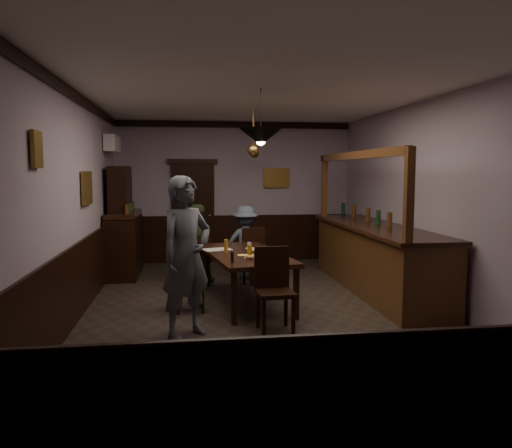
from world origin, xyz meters
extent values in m
cube|color=#2D2621|center=(0.00, 0.00, -0.01)|extent=(5.00, 8.00, 0.01)
cube|color=white|center=(0.00, 0.00, 3.00)|extent=(5.00, 8.00, 0.01)
cube|color=#A892A9|center=(0.00, 4.00, 1.50)|extent=(5.00, 0.01, 3.00)
cube|color=#A892A9|center=(0.00, -4.00, 1.50)|extent=(5.00, 0.01, 3.00)
cube|color=#A892A9|center=(-2.50, 0.00, 1.50)|extent=(0.01, 8.00, 3.00)
cube|color=#A892A9|center=(2.50, 0.00, 1.50)|extent=(0.01, 8.00, 3.00)
cube|color=black|center=(-0.20, 0.51, 0.72)|extent=(1.32, 2.33, 0.06)
cube|color=black|center=(-0.46, -0.56, 0.34)|extent=(0.07, 0.07, 0.69)
cube|color=black|center=(0.37, -0.44, 0.34)|extent=(0.07, 0.07, 0.69)
cube|color=black|center=(-0.77, 1.45, 0.34)|extent=(0.07, 0.07, 0.69)
cube|color=black|center=(0.06, 1.58, 0.34)|extent=(0.07, 0.07, 0.69)
cube|color=black|center=(-0.85, 1.77, 0.41)|extent=(0.40, 0.40, 0.05)
cube|color=black|center=(-0.84, 1.60, 0.65)|extent=(0.38, 0.06, 0.45)
cube|color=black|center=(-0.71, 1.93, 0.19)|extent=(0.04, 0.04, 0.39)
cube|color=black|center=(-1.02, 1.92, 0.19)|extent=(0.04, 0.04, 0.39)
cube|color=black|center=(-0.69, 1.63, 0.19)|extent=(0.04, 0.04, 0.39)
cube|color=black|center=(-1.00, 1.61, 0.19)|extent=(0.04, 0.04, 0.39)
cube|color=black|center=(0.04, 1.91, 0.45)|extent=(0.54, 0.54, 0.05)
cube|color=black|center=(0.10, 1.73, 0.73)|extent=(0.41, 0.18, 0.50)
cube|color=black|center=(0.14, 2.13, 0.22)|extent=(0.04, 0.04, 0.43)
cube|color=black|center=(-0.18, 2.02, 0.22)|extent=(0.04, 0.04, 0.43)
cube|color=black|center=(0.25, 1.80, 0.22)|extent=(0.04, 0.04, 0.43)
cube|color=black|center=(-0.07, 1.69, 0.22)|extent=(0.04, 0.04, 0.43)
cube|color=black|center=(0.01, -0.88, 0.47)|extent=(0.46, 0.46, 0.05)
cube|color=black|center=(0.00, -0.68, 0.75)|extent=(0.44, 0.07, 0.52)
cube|color=black|center=(-0.16, -1.06, 0.23)|extent=(0.04, 0.04, 0.45)
cube|color=black|center=(0.20, -1.04, 0.23)|extent=(0.04, 0.04, 0.45)
cube|color=black|center=(-0.18, -0.71, 0.23)|extent=(0.04, 0.04, 0.45)
cube|color=black|center=(0.18, -0.69, 0.23)|extent=(0.04, 0.04, 0.45)
cube|color=black|center=(-1.01, 0.18, 0.45)|extent=(0.44, 0.44, 0.05)
cube|color=black|center=(-1.20, 0.17, 0.71)|extent=(0.06, 0.42, 0.49)
cube|color=black|center=(-0.84, 0.02, 0.21)|extent=(0.04, 0.04, 0.43)
cube|color=black|center=(-0.85, 0.36, 0.21)|extent=(0.04, 0.04, 0.43)
cube|color=black|center=(-1.17, 0.00, 0.21)|extent=(0.04, 0.04, 0.43)
cube|color=black|center=(-1.19, 0.34, 0.21)|extent=(0.04, 0.04, 0.43)
imported|color=#52535E|center=(-1.05, -0.89, 0.95)|extent=(0.82, 0.78, 1.89)
imported|color=#3B462A|center=(-0.88, 1.97, 0.69)|extent=(0.73, 0.61, 1.38)
imported|color=#505C72|center=(0.00, 2.11, 0.67)|extent=(0.89, 0.55, 1.33)
cube|color=silver|center=(-0.58, 0.84, 0.75)|extent=(0.49, 0.41, 0.01)
cube|color=silver|center=(0.08, 0.80, 0.75)|extent=(0.43, 0.32, 0.01)
cube|color=#FFD25D|center=(-0.25, 0.29, 0.75)|extent=(0.17, 0.17, 0.00)
cylinder|color=white|center=(0.14, 0.00, 0.76)|extent=(0.15, 0.15, 0.01)
imported|color=white|center=(0.20, -0.03, 0.80)|extent=(0.09, 0.09, 0.07)
cylinder|color=white|center=(-0.16, 0.00, 0.76)|extent=(0.22, 0.22, 0.01)
torus|color=#C68C47|center=(-0.19, -0.07, 0.79)|extent=(0.13, 0.13, 0.04)
torus|color=#C68C47|center=(-0.12, 0.00, 0.79)|extent=(0.13, 0.13, 0.04)
cylinder|color=gold|center=(-0.13, 0.42, 0.81)|extent=(0.07, 0.07, 0.12)
cylinder|color=#BF721E|center=(-0.47, 0.52, 0.85)|extent=(0.06, 0.06, 0.20)
cylinder|color=silver|center=(-0.13, 0.54, 0.82)|extent=(0.06, 0.06, 0.15)
cylinder|color=black|center=(-0.45, -0.25, 0.82)|extent=(0.04, 0.04, 0.14)
cube|color=black|center=(-2.20, 2.81, 0.55)|extent=(0.55, 1.54, 1.10)
cube|color=black|center=(-2.20, 2.81, 1.15)|extent=(0.53, 1.48, 0.09)
cube|color=black|center=(-2.25, 2.81, 1.59)|extent=(0.33, 0.99, 0.88)
cube|color=#4F2E15|center=(2.00, 0.96, 0.51)|extent=(0.84, 3.92, 1.03)
cube|color=black|center=(1.98, 0.96, 1.04)|extent=(0.93, 4.01, 0.06)
cube|color=#4F2E15|center=(1.63, 0.96, 2.19)|extent=(0.10, 3.83, 0.12)
cube|color=#4F2E15|center=(1.63, -0.90, 1.63)|extent=(0.10, 0.10, 1.21)
cube|color=#4F2E15|center=(1.63, 2.83, 1.63)|extent=(0.10, 0.10, 1.21)
cube|color=black|center=(-0.90, 3.95, 1.05)|extent=(0.90, 0.06, 2.10)
cube|color=white|center=(-2.38, 2.90, 2.45)|extent=(0.20, 0.85, 0.30)
cube|color=olive|center=(-2.46, -1.60, 2.15)|extent=(0.04, 0.28, 0.36)
cube|color=olive|center=(-2.46, 0.80, 1.70)|extent=(0.04, 0.62, 0.48)
cube|color=olive|center=(0.90, 3.96, 1.80)|extent=(0.55, 0.04, 0.42)
cylinder|color=black|center=(-0.08, -0.28, 2.69)|extent=(0.02, 0.02, 0.62)
cone|color=black|center=(-0.08, -0.28, 2.38)|extent=(0.56, 0.56, 0.22)
sphere|color=#FFD88C|center=(-0.08, -0.28, 2.33)|extent=(0.12, 0.12, 0.12)
cylinder|color=#BF8C3F|center=(0.10, 1.79, 2.65)|extent=(0.02, 0.02, 0.70)
cone|color=#BF8C3F|center=(0.10, 1.79, 2.30)|extent=(0.20, 0.20, 0.22)
sphere|color=#FFD88C|center=(0.10, 1.79, 2.25)|extent=(0.12, 0.12, 0.12)
cylinder|color=#BF8C3F|center=(0.30, 3.11, 2.65)|extent=(0.02, 0.02, 0.70)
cone|color=#BF8C3F|center=(0.30, 3.11, 2.30)|extent=(0.20, 0.20, 0.22)
sphere|color=#FFD88C|center=(0.30, 3.11, 2.25)|extent=(0.12, 0.12, 0.12)
camera|label=1|loc=(-1.04, -6.69, 1.94)|focal=35.00mm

